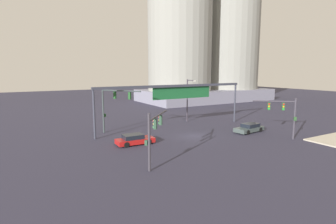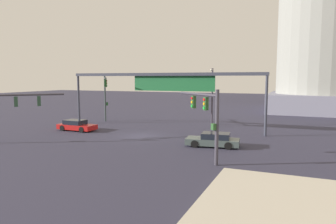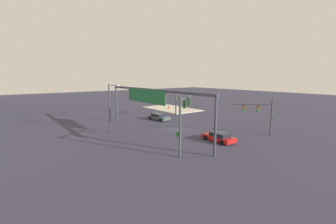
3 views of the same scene
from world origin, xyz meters
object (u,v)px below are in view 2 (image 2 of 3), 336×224
object	(u,v)px
sedan_car_approaching	(77,125)
sedan_car_waiting_far	(213,140)
traffic_signal_near_corner	(13,106)
traffic_signal_cross_street	(207,113)
streetlamp_curved_arm	(212,93)
traffic_signal_opposite_side	(105,90)

from	to	relation	value
sedan_car_approaching	sedan_car_waiting_far	size ratio (longest dim) A/B	0.93
traffic_signal_near_corner	sedan_car_waiting_far	distance (m)	18.71
traffic_signal_cross_street	streetlamp_curved_arm	bearing A→B (deg)	-34.99
streetlamp_curved_arm	traffic_signal_near_corner	bearing A→B (deg)	-52.71
sedan_car_waiting_far	traffic_signal_opposite_side	bearing A→B (deg)	-34.17
traffic_signal_opposite_side	traffic_signal_cross_street	distance (m)	22.42
traffic_signal_near_corner	sedan_car_waiting_far	bearing A→B (deg)	-30.36
traffic_signal_cross_street	sedan_car_waiting_far	size ratio (longest dim) A/B	1.08
traffic_signal_opposite_side	sedan_car_waiting_far	xyz separation A→B (m)	(17.01, -8.66, -3.77)
traffic_signal_near_corner	sedan_car_approaching	world-z (taller)	traffic_signal_near_corner
traffic_signal_near_corner	sedan_car_waiting_far	world-z (taller)	traffic_signal_near_corner
sedan_car_approaching	sedan_car_waiting_far	distance (m)	16.70
sedan_car_approaching	sedan_car_waiting_far	xyz separation A→B (m)	(16.57, -2.13, 0.00)
traffic_signal_opposite_side	sedan_car_approaching	bearing A→B (deg)	-31.88
streetlamp_curved_arm	sedan_car_waiting_far	distance (m)	11.85
sedan_car_approaching	traffic_signal_opposite_side	bearing A→B (deg)	95.30
traffic_signal_opposite_side	traffic_signal_near_corner	bearing A→B (deg)	-38.71
traffic_signal_near_corner	sedan_car_approaching	size ratio (longest dim) A/B	1.13
traffic_signal_near_corner	streetlamp_curved_arm	size ratio (longest dim) A/B	0.71
traffic_signal_cross_street	streetlamp_curved_arm	xyz separation A→B (m)	(-3.86, 15.82, 0.64)
traffic_signal_near_corner	sedan_car_approaching	bearing A→B (deg)	34.13
traffic_signal_cross_street	sedan_car_waiting_far	xyz separation A→B (m)	(-0.79, 4.95, -2.95)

